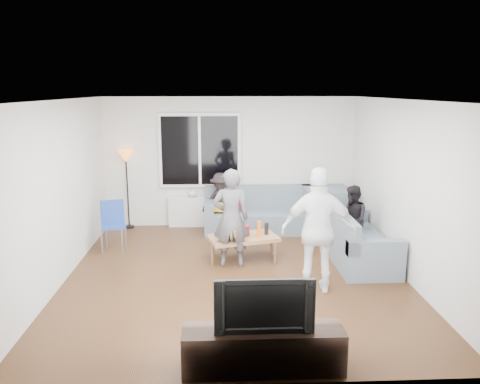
{
  "coord_description": "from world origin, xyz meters",
  "views": [
    {
      "loc": [
        -0.25,
        -6.82,
        2.76
      ],
      "look_at": [
        0.1,
        0.6,
        1.15
      ],
      "focal_mm": 35.97,
      "sensor_mm": 36.0,
      "label": 1
    }
  ],
  "objects_px": {
    "television": "(264,303)",
    "spectator_back": "(221,202)",
    "player_right": "(319,230)",
    "side_chair": "(113,227)",
    "coffee_table": "(243,248)",
    "player_left": "(231,218)",
    "floor_lamp": "(127,190)",
    "spectator_right": "(352,220)",
    "sofa_back_section": "(264,210)",
    "sofa_right_section": "(358,235)",
    "tv_console": "(263,349)"
  },
  "relations": [
    {
      "from": "spectator_back",
      "to": "sofa_back_section",
      "type": "bearing_deg",
      "value": 16.69
    },
    {
      "from": "floor_lamp",
      "to": "television",
      "type": "height_order",
      "value": "floor_lamp"
    },
    {
      "from": "sofa_right_section",
      "to": "television",
      "type": "xyz_separation_m",
      "value": [
        -1.84,
        -3.08,
        0.29
      ]
    },
    {
      "from": "coffee_table",
      "to": "floor_lamp",
      "type": "distance_m",
      "value": 3.02
    },
    {
      "from": "tv_console",
      "to": "television",
      "type": "height_order",
      "value": "television"
    },
    {
      "from": "sofa_back_section",
      "to": "tv_console",
      "type": "xyz_separation_m",
      "value": [
        -0.46,
        -4.77,
        -0.2
      ]
    },
    {
      "from": "player_left",
      "to": "coffee_table",
      "type": "bearing_deg",
      "value": -128.55
    },
    {
      "from": "player_right",
      "to": "floor_lamp",
      "type": "bearing_deg",
      "value": -38.06
    },
    {
      "from": "sofa_back_section",
      "to": "coffee_table",
      "type": "bearing_deg",
      "value": -106.77
    },
    {
      "from": "sofa_right_section",
      "to": "player_right",
      "type": "relative_size",
      "value": 1.15
    },
    {
      "from": "side_chair",
      "to": "television",
      "type": "xyz_separation_m",
      "value": [
        2.23,
        -3.71,
        0.29
      ]
    },
    {
      "from": "spectator_right",
      "to": "side_chair",
      "type": "bearing_deg",
      "value": -96.76
    },
    {
      "from": "tv_console",
      "to": "spectator_right",
      "type": "bearing_deg",
      "value": 61.86
    },
    {
      "from": "floor_lamp",
      "to": "television",
      "type": "xyz_separation_m",
      "value": [
        2.23,
        -5.13,
        -0.06
      ]
    },
    {
      "from": "spectator_back",
      "to": "player_right",
      "type": "bearing_deg",
      "value": -47.09
    },
    {
      "from": "spectator_right",
      "to": "coffee_table",
      "type": "bearing_deg",
      "value": -84.3
    },
    {
      "from": "spectator_back",
      "to": "tv_console",
      "type": "relative_size",
      "value": 0.73
    },
    {
      "from": "coffee_table",
      "to": "side_chair",
      "type": "xyz_separation_m",
      "value": [
        -2.2,
        0.56,
        0.23
      ]
    },
    {
      "from": "coffee_table",
      "to": "television",
      "type": "height_order",
      "value": "television"
    },
    {
      "from": "player_right",
      "to": "spectator_back",
      "type": "distance_m",
      "value": 3.21
    },
    {
      "from": "player_right",
      "to": "television",
      "type": "xyz_separation_m",
      "value": [
        -0.93,
        -1.88,
        -0.15
      ]
    },
    {
      "from": "player_left",
      "to": "player_right",
      "type": "bearing_deg",
      "value": 138.7
    },
    {
      "from": "player_right",
      "to": "television",
      "type": "distance_m",
      "value": 2.1
    },
    {
      "from": "side_chair",
      "to": "television",
      "type": "relative_size",
      "value": 0.89
    },
    {
      "from": "side_chair",
      "to": "spectator_right",
      "type": "relative_size",
      "value": 0.74
    },
    {
      "from": "coffee_table",
      "to": "spectator_right",
      "type": "xyz_separation_m",
      "value": [
        1.87,
        0.28,
        0.38
      ]
    },
    {
      "from": "television",
      "to": "side_chair",
      "type": "bearing_deg",
      "value": 121.05
    },
    {
      "from": "spectator_back",
      "to": "spectator_right",
      "type": "bearing_deg",
      "value": -12.97
    },
    {
      "from": "sofa_right_section",
      "to": "sofa_back_section",
      "type": "bearing_deg",
      "value": 39.23
    },
    {
      "from": "player_left",
      "to": "spectator_back",
      "type": "distance_m",
      "value": 1.92
    },
    {
      "from": "sofa_right_section",
      "to": "coffee_table",
      "type": "relative_size",
      "value": 1.82
    },
    {
      "from": "floor_lamp",
      "to": "sofa_back_section",
      "type": "bearing_deg",
      "value": -7.6
    },
    {
      "from": "player_right",
      "to": "side_chair",
      "type": "bearing_deg",
      "value": -22.36
    },
    {
      "from": "side_chair",
      "to": "player_left",
      "type": "xyz_separation_m",
      "value": [
        2.0,
        -0.82,
        0.35
      ]
    },
    {
      "from": "coffee_table",
      "to": "player_left",
      "type": "distance_m",
      "value": 0.67
    },
    {
      "from": "player_left",
      "to": "player_right",
      "type": "xyz_separation_m",
      "value": [
        1.17,
        -1.01,
        0.09
      ]
    },
    {
      "from": "floor_lamp",
      "to": "television",
      "type": "distance_m",
      "value": 5.6
    },
    {
      "from": "side_chair",
      "to": "floor_lamp",
      "type": "distance_m",
      "value": 1.46
    },
    {
      "from": "television",
      "to": "spectator_back",
      "type": "bearing_deg",
      "value": 94.53
    },
    {
      "from": "floor_lamp",
      "to": "sofa_right_section",
      "type": "bearing_deg",
      "value": -26.73
    },
    {
      "from": "coffee_table",
      "to": "spectator_right",
      "type": "bearing_deg",
      "value": 8.52
    },
    {
      "from": "floor_lamp",
      "to": "player_left",
      "type": "distance_m",
      "value": 3.0
    },
    {
      "from": "spectator_right",
      "to": "player_left",
      "type": "bearing_deg",
      "value": -78.25
    },
    {
      "from": "player_left",
      "to": "spectator_right",
      "type": "xyz_separation_m",
      "value": [
        2.07,
        0.54,
        -0.2
      ]
    },
    {
      "from": "sofa_right_section",
      "to": "player_left",
      "type": "bearing_deg",
      "value": 95.14
    },
    {
      "from": "player_left",
      "to": "television",
      "type": "bearing_deg",
      "value": 94.32
    },
    {
      "from": "sofa_back_section",
      "to": "television",
      "type": "relative_size",
      "value": 2.37
    },
    {
      "from": "sofa_right_section",
      "to": "coffee_table",
      "type": "bearing_deg",
      "value": 87.79
    },
    {
      "from": "sofa_right_section",
      "to": "spectator_back",
      "type": "bearing_deg",
      "value": 52.17
    },
    {
      "from": "sofa_right_section",
      "to": "player_left",
      "type": "relative_size",
      "value": 1.28
    }
  ]
}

